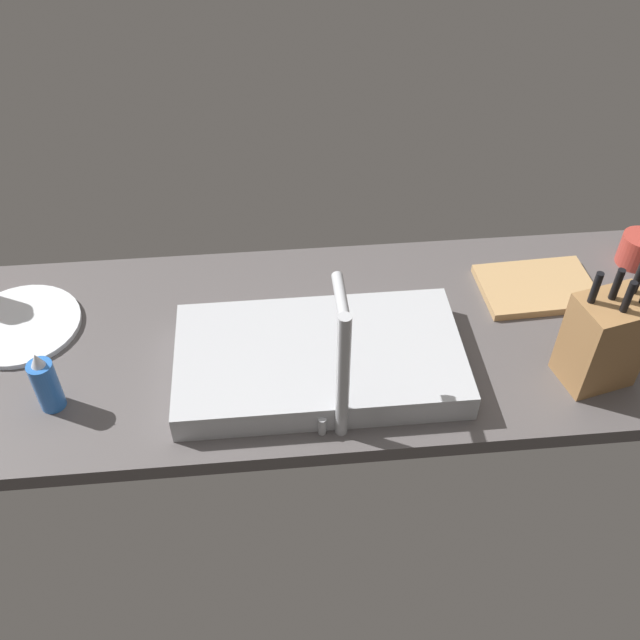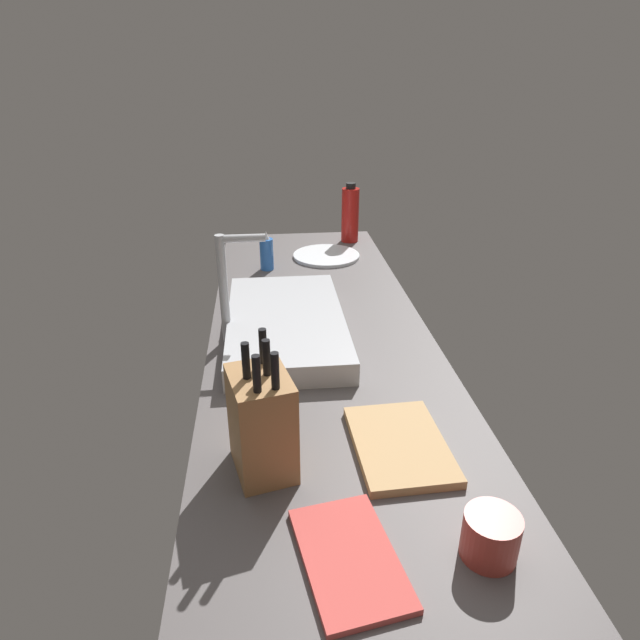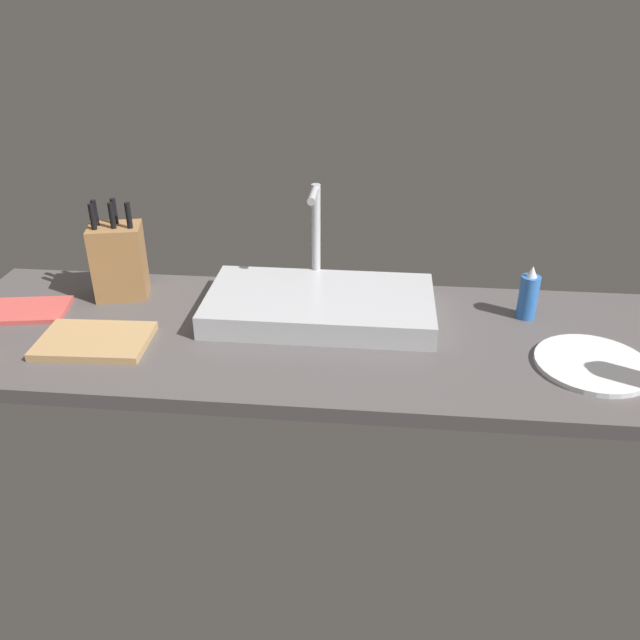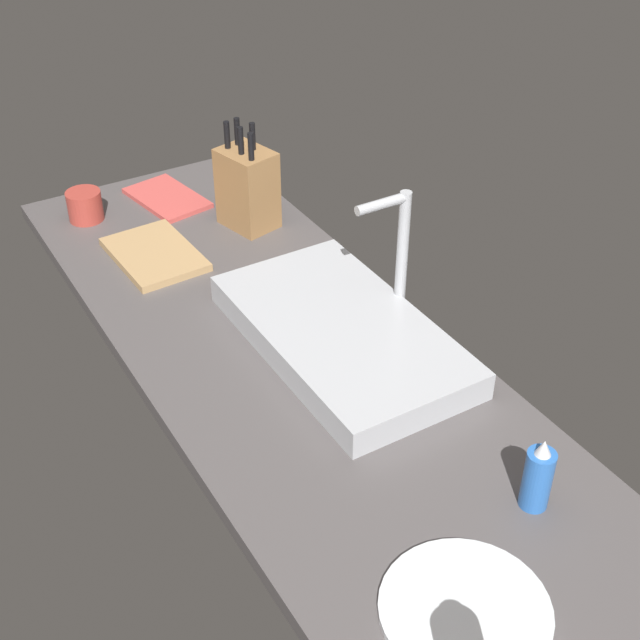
# 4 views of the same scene
# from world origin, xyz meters

# --- Properties ---
(countertop_slab) EXTENTS (1.87, 0.60, 0.04)m
(countertop_slab) POSITION_xyz_m (0.00, 0.00, 0.02)
(countertop_slab) COLOR #514C4C
(countertop_slab) RESTS_ON ground
(sink_basin) EXTENTS (0.57, 0.31, 0.06)m
(sink_basin) POSITION_xyz_m (-0.01, 0.09, 0.06)
(sink_basin) COLOR #B7BABF
(sink_basin) RESTS_ON countertop_slab
(faucet) EXTENTS (0.06, 0.12, 0.29)m
(faucet) POSITION_xyz_m (-0.03, 0.24, 0.20)
(faucet) COLOR #B7BABF
(faucet) RESTS_ON countertop_slab
(knife_block) EXTENTS (0.15, 0.13, 0.26)m
(knife_block) POSITION_xyz_m (-0.55, 0.16, 0.14)
(knife_block) COLOR #9E7042
(knife_block) RESTS_ON countertop_slab
(cutting_board) EXTENTS (0.26, 0.18, 0.02)m
(cutting_board) POSITION_xyz_m (-0.52, -0.10, 0.04)
(cutting_board) COLOR tan
(cutting_board) RESTS_ON countertop_slab
(soap_bottle) EXTENTS (0.05, 0.05, 0.14)m
(soap_bottle) POSITION_xyz_m (0.51, 0.14, 0.10)
(soap_bottle) COLOR blue
(soap_bottle) RESTS_ON countertop_slab
(dinner_plate) EXTENTS (0.25, 0.25, 0.01)m
(dinner_plate) POSITION_xyz_m (0.61, -0.09, 0.04)
(dinner_plate) COLOR white
(dinner_plate) RESTS_ON countertop_slab
(dish_towel) EXTENTS (0.25, 0.17, 0.01)m
(dish_towel) POSITION_xyz_m (-0.77, 0.03, 0.04)
(dish_towel) COLOR #CC4C47
(dish_towel) RESTS_ON countertop_slab
(coffee_mug) EXTENTS (0.09, 0.09, 0.08)m
(coffee_mug) POSITION_xyz_m (-0.78, -0.18, 0.07)
(coffee_mug) COLOR #B23D33
(coffee_mug) RESTS_ON countertop_slab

